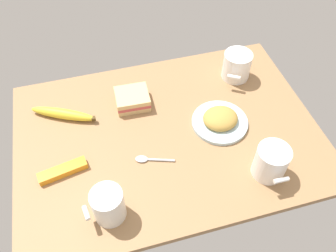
{
  "coord_description": "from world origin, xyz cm",
  "views": [
    {
      "loc": [
        -17.23,
        -61.92,
        83.96
      ],
      "look_at": [
        0.0,
        0.0,
        5.0
      ],
      "focal_mm": 37.07,
      "sensor_mm": 36.0,
      "label": 1
    }
  ],
  "objects": [
    {
      "name": "coffee_mug_milky",
      "position": [
        22.53,
        -20.6,
        7.04
      ],
      "size": [
        8.84,
        11.08,
        9.8
      ],
      "color": "white",
      "rests_on": "tabletop"
    },
    {
      "name": "tabletop",
      "position": [
        0.0,
        0.0,
        1.0
      ],
      "size": [
        90.0,
        64.0,
        2.0
      ],
      "primitive_type": "cube",
      "color": "#936D47",
      "rests_on": "ground"
    },
    {
      "name": "sandwich_main",
      "position": [
        -7.75,
        14.33,
        4.2
      ],
      "size": [
        10.77,
        9.78,
        4.4
      ],
      "color": "#DBB77A",
      "rests_on": "tabletop"
    },
    {
      "name": "spoon",
      "position": [
        -7.96,
        -8.14,
        2.38
      ],
      "size": [
        11.08,
        5.05,
        0.8
      ],
      "color": "silver",
      "rests_on": "tabletop"
    },
    {
      "name": "coffee_mug_black",
      "position": [
        28.81,
        17.63,
        6.86
      ],
      "size": [
        10.08,
        11.66,
        9.44
      ],
      "color": "white",
      "rests_on": "tabletop"
    },
    {
      "name": "plate_of_food",
      "position": [
        16.16,
        -0.92,
        3.64
      ],
      "size": [
        17.08,
        17.08,
        4.75
      ],
      "color": "silver",
      "rests_on": "tabletop"
    },
    {
      "name": "banana",
      "position": [
        -29.52,
        14.37,
        3.61
      ],
      "size": [
        20.03,
        12.25,
        3.22
      ],
      "color": "yellow",
      "rests_on": "tabletop"
    },
    {
      "name": "snack_bar",
      "position": [
        -31.45,
        -5.91,
        3.0
      ],
      "size": [
        13.66,
        5.72,
        2.0
      ],
      "primitive_type": "cube",
      "rotation": [
        0.0,
        0.0,
        0.19
      ],
      "color": "orange",
      "rests_on": "tabletop"
    },
    {
      "name": "coffee_mug_spare",
      "position": [
        -20.99,
        -21.34,
        6.95
      ],
      "size": [
        10.26,
        8.01,
        9.63
      ],
      "color": "white",
      "rests_on": "tabletop"
    }
  ]
}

